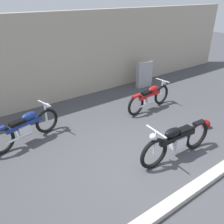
# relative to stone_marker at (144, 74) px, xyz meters

# --- Properties ---
(ground_plane) EXTENTS (40.00, 40.00, 0.00)m
(ground_plane) POSITION_rel_stone_marker_xyz_m (-3.44, -3.79, -0.53)
(ground_plane) COLOR #47474C
(building_wall) EXTENTS (18.00, 0.30, 3.07)m
(building_wall) POSITION_rel_stone_marker_xyz_m (-3.44, 0.81, 1.00)
(building_wall) COLOR #B2A893
(building_wall) RESTS_ON ground_plane
(curb_strip) EXTENTS (18.00, 0.24, 0.12)m
(curb_strip) POSITION_rel_stone_marker_xyz_m (-3.44, -4.99, -0.47)
(curb_strip) COLOR #B7B2A8
(curb_strip) RESTS_ON ground_plane
(stone_marker) EXTENTS (0.71, 0.27, 1.07)m
(stone_marker) POSITION_rel_stone_marker_xyz_m (0.00, 0.00, 0.00)
(stone_marker) COLOR #9E9EA3
(stone_marker) RESTS_ON ground_plane
(helmet) EXTENTS (0.25, 0.25, 0.25)m
(helmet) POSITION_rel_stone_marker_xyz_m (-0.85, -3.63, -0.41)
(helmet) COLOR maroon
(helmet) RESTS_ON ground_plane
(motorcycle_black) EXTENTS (2.20, 0.61, 0.99)m
(motorcycle_black) POSITION_rel_stone_marker_xyz_m (-2.69, -4.03, -0.06)
(motorcycle_black) COLOR black
(motorcycle_black) RESTS_ON ground_plane
(motorcycle_blue) EXTENTS (2.03, 0.73, 0.93)m
(motorcycle_blue) POSITION_rel_stone_marker_xyz_m (-5.37, -1.26, -0.09)
(motorcycle_blue) COLOR black
(motorcycle_blue) RESTS_ON ground_plane
(motorcycle_red) EXTENTS (2.02, 0.56, 0.91)m
(motorcycle_red) POSITION_rel_stone_marker_xyz_m (-1.34, -1.73, -0.10)
(motorcycle_red) COLOR black
(motorcycle_red) RESTS_ON ground_plane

